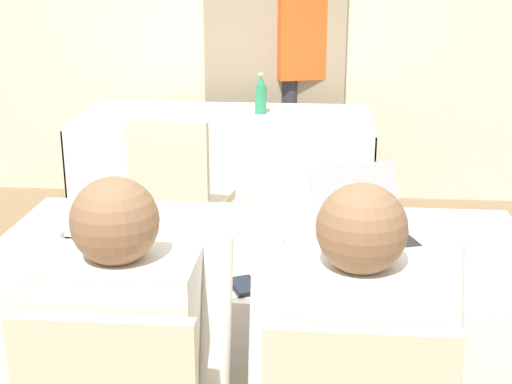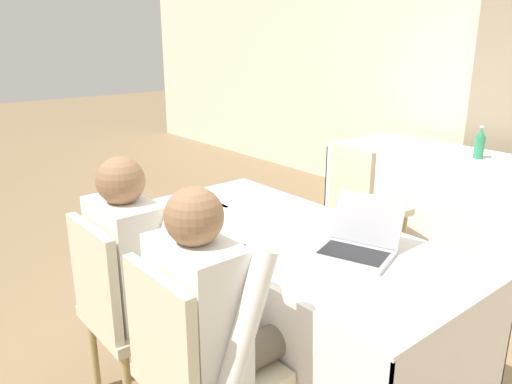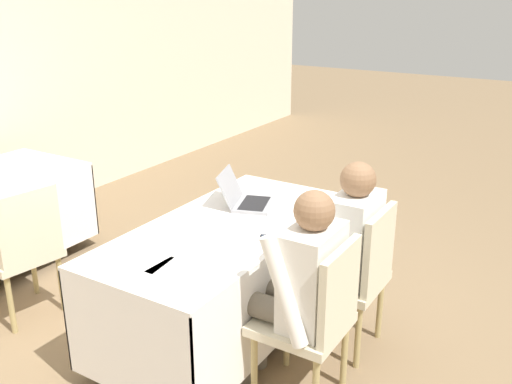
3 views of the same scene
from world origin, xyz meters
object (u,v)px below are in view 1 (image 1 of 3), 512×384
Objects in this scene: cell_phone at (244,286)px; chair_far_spare at (178,194)px; person_checkered_shirt at (133,363)px; laptop at (367,228)px; person_red_shirt at (301,69)px; water_bottle at (261,95)px; person_white_shirt at (352,373)px.

chair_far_spare reaches higher than cell_phone.
chair_far_spare is at bearing -82.31° from person_checkered_shirt.
person_checkered_shirt is (-0.25, -0.30, -0.08)m from cell_phone.
cell_phone is at bearing -152.29° from laptop.
cell_phone is 0.16× the size of chair_far_spare.
cell_phone is 3.11m from person_red_shirt.
water_bottle is 1.04m from chair_far_spare.
water_bottle is at bearing -80.76° from person_white_shirt.
person_checkered_shirt is (0.25, -1.84, 0.16)m from chair_far_spare.
person_white_shirt is at bearing -80.76° from water_bottle.
person_checkered_shirt is at bearing -113.28° from person_red_shirt.
person_red_shirt reaches higher than laptop.
water_bottle is at bearing -101.84° from chair_far_spare.
chair_far_spare is 0.78× the size of person_white_shirt.
person_checkered_shirt is 1.00× the size of person_white_shirt.
laptop is 2.13m from water_bottle.
chair_far_spare is 1.72m from person_red_shirt.
person_checkered_shirt reaches higher than laptop.
person_white_shirt is (0.79, -1.84, 0.16)m from chair_far_spare.
person_checkered_shirt is 0.54m from person_white_shirt.
cell_phone is 1.63m from chair_far_spare.
person_red_shirt is (0.07, 3.11, 0.18)m from cell_phone.
chair_far_spare is 0.57× the size of person_red_shirt.
laptop is at bearing 135.68° from chair_far_spare.
person_checkered_shirt reaches higher than cell_phone.
chair_far_spare is at bearing -66.71° from person_white_shirt.
water_bottle is at bearing -91.97° from person_checkered_shirt.
person_checkered_shirt reaches higher than chair_far_spare.
person_white_shirt reaches higher than chair_far_spare.
laptop is 0.54m from cell_phone.
person_red_shirt reaches higher than person_checkered_shirt.
cell_phone is (-0.37, -0.39, -0.04)m from laptop.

